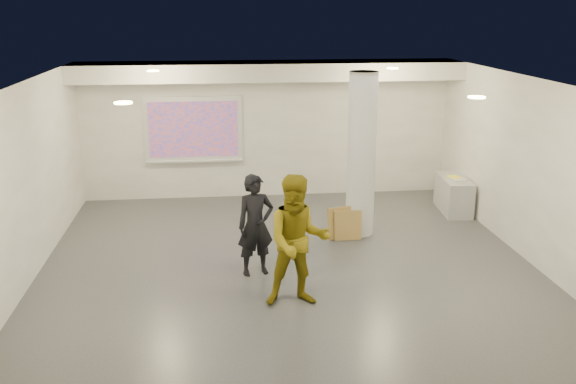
{
  "coord_description": "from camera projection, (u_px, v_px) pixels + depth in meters",
  "views": [
    {
      "loc": [
        -1.09,
        -9.33,
        4.09
      ],
      "look_at": [
        0.0,
        0.4,
        1.25
      ],
      "focal_mm": 40.0,
      "sensor_mm": 36.0,
      "label": 1
    }
  ],
  "objects": [
    {
      "name": "floor",
      "position": [
        291.0,
        275.0,
        10.16
      ],
      "size": [
        8.0,
        9.0,
        0.01
      ],
      "primitive_type": "cube",
      "color": "#373A3E",
      "rests_on": "ground"
    },
    {
      "name": "ceiling",
      "position": [
        291.0,
        84.0,
        9.33
      ],
      "size": [
        8.0,
        9.0,
        0.01
      ],
      "primitive_type": "cube",
      "color": "silver",
      "rests_on": "floor"
    },
    {
      "name": "wall_back",
      "position": [
        267.0,
        129.0,
        14.04
      ],
      "size": [
        8.0,
        0.01,
        3.0
      ],
      "primitive_type": "cube",
      "color": "beige",
      "rests_on": "floor"
    },
    {
      "name": "wall_front",
      "position": [
        352.0,
        323.0,
        5.45
      ],
      "size": [
        8.0,
        0.01,
        3.0
      ],
      "primitive_type": "cube",
      "color": "beige",
      "rests_on": "floor"
    },
    {
      "name": "wall_left",
      "position": [
        18.0,
        192.0,
        9.32
      ],
      "size": [
        0.01,
        9.0,
        3.0
      ],
      "primitive_type": "cube",
      "color": "beige",
      "rests_on": "floor"
    },
    {
      "name": "wall_right",
      "position": [
        541.0,
        176.0,
        10.17
      ],
      "size": [
        0.01,
        9.0,
        3.0
      ],
      "primitive_type": "cube",
      "color": "beige",
      "rests_on": "floor"
    },
    {
      "name": "soffit_band",
      "position": [
        269.0,
        71.0,
        13.15
      ],
      "size": [
        8.0,
        1.1,
        0.36
      ],
      "primitive_type": "cube",
      "color": "silver",
      "rests_on": "ceiling"
    },
    {
      "name": "downlight_nw",
      "position": [
        153.0,
        71.0,
        11.48
      ],
      "size": [
        0.22,
        0.22,
        0.02
      ],
      "primitive_type": "cylinder",
      "color": "#FFFB8F",
      "rests_on": "ceiling"
    },
    {
      "name": "downlight_ne",
      "position": [
        392.0,
        68.0,
        11.96
      ],
      "size": [
        0.22,
        0.22,
        0.02
      ],
      "primitive_type": "cylinder",
      "color": "#FFFB8F",
      "rests_on": "ceiling"
    },
    {
      "name": "downlight_sw",
      "position": [
        123.0,
        103.0,
        7.67
      ],
      "size": [
        0.22,
        0.22,
        0.02
      ],
      "primitive_type": "cylinder",
      "color": "#FFFB8F",
      "rests_on": "ceiling"
    },
    {
      "name": "downlight_se",
      "position": [
        477.0,
        97.0,
        8.14
      ],
      "size": [
        0.22,
        0.22,
        0.02
      ],
      "primitive_type": "cylinder",
      "color": "#FFFB8F",
      "rests_on": "ceiling"
    },
    {
      "name": "column",
      "position": [
        361.0,
        155.0,
        11.62
      ],
      "size": [
        0.52,
        0.52,
        3.0
      ],
      "primitive_type": "cylinder",
      "color": "silver",
      "rests_on": "floor"
    },
    {
      "name": "projection_screen",
      "position": [
        193.0,
        130.0,
        13.82
      ],
      "size": [
        2.1,
        0.13,
        1.42
      ],
      "color": "silver",
      "rests_on": "wall_back"
    },
    {
      "name": "credenza",
      "position": [
        454.0,
        195.0,
        13.21
      ],
      "size": [
        0.61,
        1.26,
        0.72
      ],
      "primitive_type": "cube",
      "rotation": [
        0.0,
        0.0,
        -0.08
      ],
      "color": "#A0A2A5",
      "rests_on": "floor"
    },
    {
      "name": "papers_stack",
      "position": [
        458.0,
        179.0,
        13.0
      ],
      "size": [
        0.29,
        0.36,
        0.02
      ],
      "primitive_type": "cube",
      "rotation": [
        0.0,
        0.0,
        0.09
      ],
      "color": "silver",
      "rests_on": "credenza"
    },
    {
      "name": "postit_pad",
      "position": [
        455.0,
        177.0,
        13.11
      ],
      "size": [
        0.26,
        0.31,
        0.03
      ],
      "primitive_type": "cube",
      "rotation": [
        0.0,
        0.0,
        0.24
      ],
      "color": "#FEFC31",
      "rests_on": "credenza"
    },
    {
      "name": "cardboard_back",
      "position": [
        348.0,
        225.0,
        11.62
      ],
      "size": [
        0.5,
        0.13,
        0.54
      ],
      "primitive_type": "cube",
      "rotation": [
        -0.14,
        0.0,
        -0.03
      ],
      "color": "olive",
      "rests_on": "floor"
    },
    {
      "name": "cardboard_front",
      "position": [
        342.0,
        223.0,
        11.7
      ],
      "size": [
        0.55,
        0.29,
        0.58
      ],
      "primitive_type": "cube",
      "rotation": [
        -0.18,
        0.0,
        0.26
      ],
      "color": "olive",
      "rests_on": "floor"
    },
    {
      "name": "woman",
      "position": [
        256.0,
        225.0,
        10.0
      ],
      "size": [
        0.67,
        0.52,
        1.62
      ],
      "primitive_type": "imported",
      "rotation": [
        0.0,
        0.0,
        0.25
      ],
      "color": "black",
      "rests_on": "floor"
    },
    {
      "name": "man",
      "position": [
        298.0,
        241.0,
        8.92
      ],
      "size": [
        0.93,
        0.73,
        1.9
      ],
      "primitive_type": "imported",
      "rotation": [
        0.0,
        0.0,
        0.01
      ],
      "color": "olive",
      "rests_on": "floor"
    }
  ]
}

